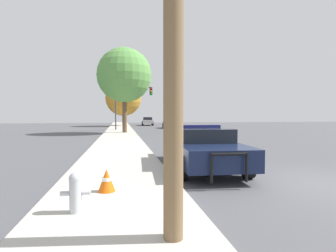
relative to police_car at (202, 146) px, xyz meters
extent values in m
plane|color=#4F4F54|center=(2.27, -2.59, -0.75)|extent=(110.00, 110.00, 0.00)
cube|color=#BCB7AD|center=(-2.83, -2.59, -0.68)|extent=(3.00, 110.00, 0.13)
cube|color=#141E3D|center=(0.00, -0.06, -0.11)|extent=(2.26, 5.21, 0.60)
cube|color=black|center=(0.01, 0.20, 0.41)|extent=(1.84, 2.75, 0.44)
cylinder|color=black|center=(0.85, -1.69, -0.41)|extent=(0.28, 0.69, 0.68)
cylinder|color=black|center=(-1.06, -1.57, -0.41)|extent=(0.28, 0.69, 0.68)
cylinder|color=black|center=(1.05, 1.46, -0.41)|extent=(0.28, 0.69, 0.68)
cylinder|color=black|center=(-0.86, 1.58, -0.41)|extent=(0.28, 0.69, 0.68)
cylinder|color=black|center=(0.27, -2.75, -0.20)|extent=(0.07, 0.07, 0.72)
cylinder|color=black|center=(-0.61, -2.69, -0.20)|extent=(0.07, 0.07, 0.72)
cylinder|color=black|center=(-0.17, -2.72, 0.13)|extent=(0.93, 0.13, 0.07)
cube|color=navy|center=(0.01, 0.20, 0.68)|extent=(1.41, 0.29, 0.09)
cube|color=navy|center=(0.97, -0.12, -0.08)|extent=(0.24, 3.66, 0.17)
cylinder|color=#B7BCC1|center=(-3.52, -3.93, -0.33)|extent=(0.21, 0.21, 0.56)
sphere|color=#B7BCC1|center=(-3.52, -3.93, -0.02)|extent=(0.22, 0.22, 0.22)
cylinder|color=#B7BCC1|center=(-3.70, -3.93, -0.28)|extent=(0.15, 0.08, 0.08)
cylinder|color=#B7BCC1|center=(-3.34, -3.93, -0.28)|extent=(0.15, 0.08, 0.08)
cylinder|color=#424247|center=(-3.30, 21.80, 1.90)|extent=(0.16, 0.16, 5.04)
cylinder|color=#424247|center=(-1.27, 21.80, 4.27)|extent=(4.05, 0.11, 0.11)
cube|color=black|center=(0.75, 21.80, 3.82)|extent=(0.30, 0.24, 0.90)
sphere|color=red|center=(0.75, 21.67, 4.12)|extent=(0.20, 0.20, 0.20)
sphere|color=orange|center=(0.75, 21.67, 3.82)|extent=(0.20, 0.20, 0.20)
sphere|color=green|center=(0.75, 21.67, 3.52)|extent=(0.20, 0.20, 0.20)
cube|color=black|center=(3.98, 26.42, -0.16)|extent=(2.09, 4.31, 0.53)
cube|color=black|center=(3.99, 26.63, 0.31)|extent=(1.70, 2.29, 0.41)
cylinder|color=black|center=(4.77, 25.06, -0.42)|extent=(0.28, 0.66, 0.65)
cylinder|color=black|center=(3.00, 25.19, -0.42)|extent=(0.28, 0.66, 0.65)
cylinder|color=black|center=(4.95, 27.66, -0.42)|extent=(0.28, 0.66, 0.65)
cylinder|color=black|center=(3.19, 27.78, -0.42)|extent=(0.28, 0.66, 0.65)
cube|color=#B7B7BC|center=(1.83, 36.59, -0.10)|extent=(2.02, 4.72, 0.61)
cube|color=black|center=(1.82, 36.36, 0.44)|extent=(1.64, 2.49, 0.47)
cylinder|color=black|center=(1.08, 38.07, -0.40)|extent=(0.28, 0.71, 0.69)
cylinder|color=black|center=(2.77, 37.97, -0.40)|extent=(0.28, 0.71, 0.69)
cylinder|color=black|center=(0.90, 35.22, -0.40)|extent=(0.28, 0.71, 0.69)
cylinder|color=black|center=(2.58, 35.11, -0.40)|extent=(0.28, 0.71, 0.69)
cylinder|color=brown|center=(-2.36, 16.91, 1.41)|extent=(0.42, 0.42, 4.05)
sphere|color=#5B9947|center=(-2.36, 16.91, 4.86)|extent=(5.20, 5.20, 5.20)
cylinder|color=brown|center=(-2.28, 33.44, 0.79)|extent=(0.42, 0.42, 2.81)
sphere|color=#B77F28|center=(-2.28, 33.44, 3.74)|extent=(5.63, 5.63, 5.63)
cone|color=orange|center=(-3.06, -2.75, -0.37)|extent=(0.38, 0.38, 0.49)
cylinder|color=white|center=(-3.06, -2.75, -0.34)|extent=(0.21, 0.21, 0.07)
camera|label=1|loc=(-2.74, -8.62, 1.08)|focal=28.00mm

